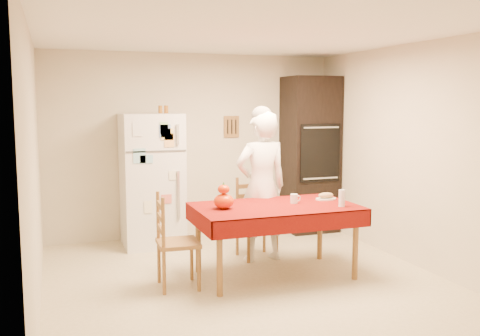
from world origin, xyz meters
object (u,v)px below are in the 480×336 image
refrigerator (152,180)px  chair_far (255,214)px  dining_table (275,212)px  pumpkin_lower (224,201)px  wine_glass (342,198)px  seated_woman (261,187)px  bread_plate (326,199)px  chair_left (172,238)px  coffee_mug (294,199)px  oven_cabinet (310,154)px

refrigerator → chair_far: refrigerator is taller
refrigerator → dining_table: (1.00, -1.69, -0.16)m
dining_table → pumpkin_lower: pumpkin_lower is taller
chair_far → wine_glass: 1.24m
seated_woman → wine_glass: seated_woman is taller
chair_far → bread_plate: 0.92m
chair_left → coffee_mug: bearing=-84.9°
bread_plate → coffee_mug: bearing=-169.8°
bread_plate → chair_far: bearing=133.5°
refrigerator → wine_glass: 2.55m
chair_far → chair_left: bearing=-149.9°
chair_left → seated_woman: seated_woman is taller
chair_left → seated_woman: size_ratio=0.55×
chair_left → seated_woman: bearing=-60.7°
wine_glass → bread_plate: (0.03, 0.40, -0.08)m
dining_table → chair_far: (0.06, 0.76, -0.18)m
chair_left → coffee_mug: size_ratio=9.50×
coffee_mug → pumpkin_lower: pumpkin_lower is taller
coffee_mug → bread_plate: (0.43, 0.08, -0.04)m
chair_far → coffee_mug: size_ratio=9.50×
chair_left → chair_far: bearing=-53.8°
chair_left → bread_plate: chair_left is taller
refrigerator → chair_left: refrigerator is taller
refrigerator → chair_far: size_ratio=1.79×
coffee_mug → wine_glass: size_ratio=0.57×
chair_far → coffee_mug: 0.80m
coffee_mug → oven_cabinet: bearing=58.3°
chair_far → chair_left: same height
oven_cabinet → refrigerator: bearing=-178.8°
oven_cabinet → dining_table: 2.19m
dining_table → wine_glass: wine_glass is taller
chair_left → bread_plate: bearing=-82.9°
pumpkin_lower → wine_glass: size_ratio=1.18×
refrigerator → chair_left: 1.73m
dining_table → chair_far: bearing=85.7°
wine_glass → bread_plate: wine_glass is taller
oven_cabinet → coffee_mug: size_ratio=22.00×
dining_table → pumpkin_lower: (-0.57, 0.02, 0.15)m
bread_plate → pumpkin_lower: bearing=-175.2°
chair_far → coffee_mug: bearing=-79.0°
chair_far → pumpkin_lower: (-0.62, -0.74, 0.33)m
refrigerator → coffee_mug: 2.06m
refrigerator → wine_glass: (1.63, -1.96, -0.00)m
refrigerator → chair_left: (-0.11, -1.69, -0.34)m
refrigerator → wine_glass: bearing=-50.2°
refrigerator → bread_plate: 2.29m
oven_cabinet → pumpkin_lower: size_ratio=10.60×
dining_table → coffee_mug: 0.27m
dining_table → chair_left: bearing=-179.9°
bread_plate → oven_cabinet: bearing=69.1°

